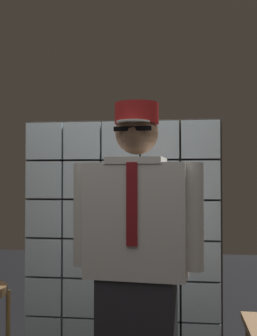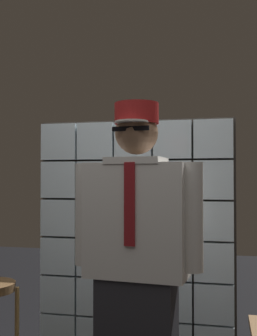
% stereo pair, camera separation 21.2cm
% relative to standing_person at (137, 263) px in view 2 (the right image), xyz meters
% --- Properties ---
extents(glass_block_wall, '(1.54, 0.10, 1.85)m').
position_rel_standing_person_xyz_m(glass_block_wall, '(-0.23, 1.03, -0.02)').
color(glass_block_wall, silver).
rests_on(glass_block_wall, ground).
extents(standing_person, '(0.71, 0.32, 1.77)m').
position_rel_standing_person_xyz_m(standing_person, '(0.00, 0.00, 0.00)').
color(standing_person, '#28282D').
rests_on(standing_person, ground).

